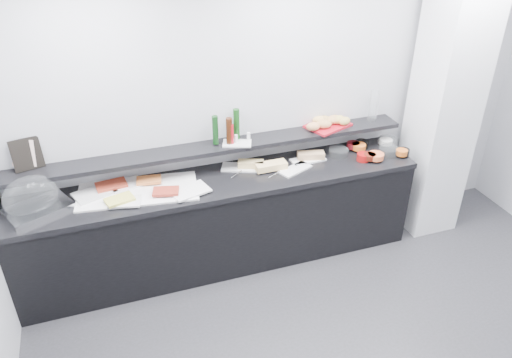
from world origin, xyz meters
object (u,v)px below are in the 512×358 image
object	(u,v)px
carafe	(373,106)
bread_tray	(328,125)
cloche_base	(38,209)
framed_print	(27,154)
sandwich_plate_mid	(295,169)
condiment_tray	(237,143)

from	to	relation	value
carafe	bread_tray	bearing A→B (deg)	178.76
cloche_base	framed_print	size ratio (longest dim) A/B	1.83
sandwich_plate_mid	carafe	bearing A→B (deg)	-7.34
cloche_base	condiment_tray	world-z (taller)	condiment_tray
sandwich_plate_mid	framed_print	world-z (taller)	framed_print
framed_print	cloche_base	bearing A→B (deg)	-100.17
condiment_tray	bread_tray	world-z (taller)	bread_tray
bread_tray	sandwich_plate_mid	bearing A→B (deg)	-169.63
framed_print	carafe	world-z (taller)	carafe
sandwich_plate_mid	condiment_tray	bearing A→B (deg)	134.90
cloche_base	sandwich_plate_mid	size ratio (longest dim) A/B	1.51
condiment_tray	bread_tray	size ratio (longest dim) A/B	0.63
condiment_tray	carafe	bearing A→B (deg)	22.73
sandwich_plate_mid	carafe	xyz separation A→B (m)	(0.90, 0.26, 0.39)
cloche_base	bread_tray	xyz separation A→B (m)	(2.61, 0.22, 0.24)
framed_print	carafe	bearing A→B (deg)	-15.34
condiment_tray	carafe	distance (m)	1.39
cloche_base	carafe	distance (m)	3.11
framed_print	bread_tray	size ratio (longest dim) A/B	0.65
carafe	sandwich_plate_mid	bearing A→B (deg)	-163.95
sandwich_plate_mid	carafe	size ratio (longest dim) A/B	1.05
cloche_base	sandwich_plate_mid	distance (m)	2.18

